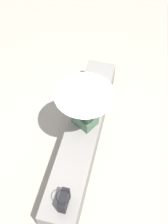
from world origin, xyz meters
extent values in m
plane|color=#9E9384|center=(0.00, 0.00, 0.00)|extent=(14.00, 14.00, 0.00)
cube|color=gray|center=(0.00, 0.00, 0.24)|extent=(3.05, 0.52, 0.48)
cube|color=#47664C|center=(-0.10, 0.01, 0.59)|extent=(0.41, 0.43, 0.22)
cube|color=#47664C|center=(-0.10, 0.01, 0.94)|extent=(0.33, 0.38, 0.48)
sphere|color=beige|center=(-0.10, 0.01, 1.28)|extent=(0.20, 0.20, 0.20)
cylinder|color=beige|center=(-0.20, -0.16, 0.96)|extent=(0.21, 0.16, 0.32)
cylinder|color=beige|center=(0.00, 0.19, 0.96)|extent=(0.21, 0.16, 0.32)
cylinder|color=#B7B7BC|center=(-0.02, 0.02, 0.97)|extent=(0.02, 0.02, 0.99)
cone|color=silver|center=(-0.02, 0.02, 1.37)|extent=(0.85, 0.85, 0.19)
sphere|color=#B7B7BC|center=(-0.02, 0.02, 1.48)|extent=(0.03, 0.03, 0.03)
cube|color=black|center=(1.25, 0.05, 0.61)|extent=(0.26, 0.10, 0.26)
torus|color=black|center=(1.25, 0.05, 0.76)|extent=(0.19, 0.19, 0.01)
camera|label=1|loc=(2.45, 0.62, 4.31)|focal=46.33mm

